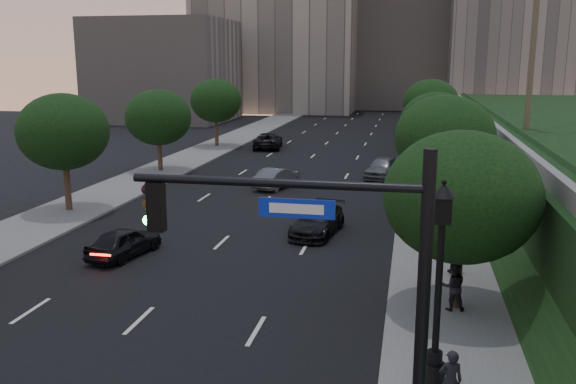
% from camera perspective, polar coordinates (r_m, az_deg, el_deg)
% --- Properties ---
extents(road_surface, '(16.00, 140.00, 0.02)m').
position_cam_1_polar(road_surface, '(44.12, 0.05, 1.20)').
color(road_surface, black).
rests_on(road_surface, ground).
extents(sidewalk_right, '(4.50, 140.00, 0.15)m').
position_cam_1_polar(sidewalk_right, '(43.29, 13.47, 0.73)').
color(sidewalk_right, slate).
rests_on(sidewalk_right, ground).
extents(sidewalk_left, '(4.50, 140.00, 0.15)m').
position_cam_1_polar(sidewalk_left, '(47.18, -12.25, 1.72)').
color(sidewalk_left, slate).
rests_on(sidewalk_left, ground).
extents(parapet_wall, '(0.35, 90.00, 0.70)m').
position_cam_1_polar(parapet_wall, '(40.95, 18.42, 5.86)').
color(parapet_wall, slate).
rests_on(parapet_wall, embankment).
extents(office_block_left, '(26.00, 20.00, 32.00)m').
position_cam_1_polar(office_block_left, '(107.12, -0.74, 16.28)').
color(office_block_left, gray).
rests_on(office_block_left, ground).
extents(office_block_mid, '(22.00, 18.00, 26.00)m').
position_cam_1_polar(office_block_mid, '(114.56, 10.51, 14.31)').
color(office_block_mid, '#99948C').
rests_on(office_block_mid, ground).
extents(office_block_right, '(20.00, 22.00, 36.00)m').
position_cam_1_polar(office_block_right, '(109.95, 20.37, 16.49)').
color(office_block_right, gray).
rests_on(office_block_right, ground).
extents(office_block_filler, '(18.00, 16.00, 14.00)m').
position_cam_1_polar(office_block_filler, '(89.41, -11.49, 11.07)').
color(office_block_filler, '#99948C').
rests_on(office_block_filler, ground).
extents(tree_right_a, '(5.20, 5.20, 6.24)m').
position_cam_1_polar(tree_right_a, '(20.99, 15.92, -0.44)').
color(tree_right_a, '#38281C').
rests_on(tree_right_a, ground).
extents(tree_right_b, '(5.20, 5.20, 6.74)m').
position_cam_1_polar(tree_right_b, '(32.73, 14.47, 4.93)').
color(tree_right_b, '#38281C').
rests_on(tree_right_b, ground).
extents(tree_right_c, '(5.20, 5.20, 6.24)m').
position_cam_1_polar(tree_right_c, '(45.69, 13.67, 6.32)').
color(tree_right_c, '#38281C').
rests_on(tree_right_c, ground).
extents(tree_right_d, '(5.20, 5.20, 6.74)m').
position_cam_1_polar(tree_right_d, '(59.60, 13.25, 8.13)').
color(tree_right_d, '#38281C').
rests_on(tree_right_d, ground).
extents(tree_right_e, '(5.20, 5.20, 6.24)m').
position_cam_1_polar(tree_right_e, '(74.59, 12.93, 8.53)').
color(tree_right_e, '#38281C').
rests_on(tree_right_e, ground).
extents(tree_left_b, '(5.00, 5.00, 6.71)m').
position_cam_1_polar(tree_left_b, '(36.03, -20.29, 5.30)').
color(tree_left_b, '#38281C').
rests_on(tree_left_b, ground).
extents(tree_left_c, '(5.00, 5.00, 6.34)m').
position_cam_1_polar(tree_left_c, '(47.56, -12.04, 6.84)').
color(tree_left_c, '#38281C').
rests_on(tree_left_c, ground).
extents(tree_left_d, '(5.00, 5.00, 6.71)m').
position_cam_1_polar(tree_left_d, '(60.59, -6.77, 8.48)').
color(tree_left_d, '#38281C').
rests_on(tree_left_d, ground).
extents(traffic_signal_mast, '(5.68, 0.56, 7.00)m').
position_cam_1_polar(traffic_signal_mast, '(11.52, 6.83, -12.40)').
color(traffic_signal_mast, black).
rests_on(traffic_signal_mast, ground).
extents(street_lamp, '(0.64, 0.64, 5.62)m').
position_cam_1_polar(street_lamp, '(16.17, 13.87, -9.25)').
color(street_lamp, black).
rests_on(street_lamp, ground).
extents(sedan_near_left, '(2.35, 4.15, 1.33)m').
position_cam_1_polar(sedan_near_left, '(27.70, -15.09, -4.53)').
color(sedan_near_left, black).
rests_on(sedan_near_left, ground).
extents(sedan_mid_left, '(2.70, 4.46, 1.39)m').
position_cam_1_polar(sedan_mid_left, '(41.04, -1.01, 1.33)').
color(sedan_mid_left, '#515459').
rests_on(sedan_mid_left, ground).
extents(sedan_far_left, '(3.29, 5.81, 1.53)m').
position_cam_1_polar(sedan_far_left, '(59.66, -1.89, 4.82)').
color(sedan_far_left, black).
rests_on(sedan_far_left, ground).
extents(sedan_near_right, '(2.53, 4.85, 1.34)m').
position_cam_1_polar(sedan_near_right, '(30.20, 2.80, -2.72)').
color(sedan_near_right, black).
rests_on(sedan_near_right, ground).
extents(sedan_far_right, '(2.85, 4.97, 1.59)m').
position_cam_1_polar(sedan_far_right, '(44.99, 8.88, 2.29)').
color(sedan_far_right, slate).
rests_on(sedan_far_right, ground).
extents(pedestrian_a, '(0.64, 0.48, 1.59)m').
position_cam_1_polar(pedestrian_a, '(15.74, 14.96, -16.72)').
color(pedestrian_a, black).
rests_on(pedestrian_a, sidewalk_right).
extents(pedestrian_b, '(0.88, 0.72, 1.67)m').
position_cam_1_polar(pedestrian_b, '(21.52, 15.22, -8.53)').
color(pedestrian_b, black).
rests_on(pedestrian_b, sidewalk_right).
extents(pedestrian_c, '(1.09, 0.78, 1.72)m').
position_cam_1_polar(pedestrian_c, '(25.13, 15.36, -5.45)').
color(pedestrian_c, black).
rests_on(pedestrian_c, sidewalk_right).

